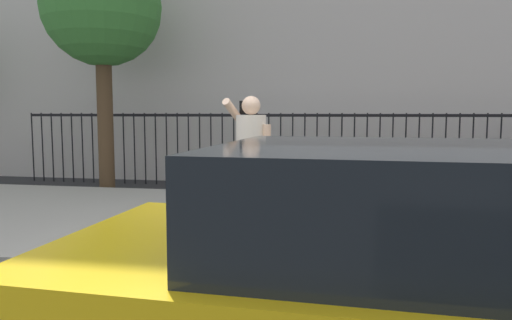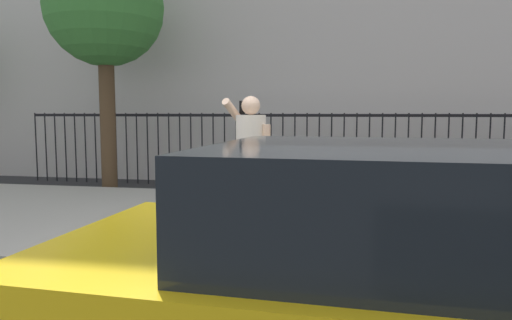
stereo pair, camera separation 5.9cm
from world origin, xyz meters
The scene contains 6 objects.
ground_plane centered at (0.00, 0.00, 0.00)m, with size 60.00×60.00×0.00m, color #28282B.
sidewalk centered at (0.00, 2.20, 0.07)m, with size 28.00×4.40×0.15m, color #9E9B93.
iron_fence centered at (0.00, 5.90, 1.02)m, with size 12.03×0.04×1.60m.
taxi_yellow centered at (1.74, -1.73, 0.70)m, with size 4.28×2.01×1.45m.
pedestrian_on_phone centered at (0.20, 1.10, 1.11)m, with size 0.71×0.52×1.65m.
street_tree_mid centered at (-3.56, 4.82, 3.65)m, with size 2.35×2.35×4.88m.
Camera 1 is at (1.22, -4.21, 1.62)m, focal length 33.73 mm.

